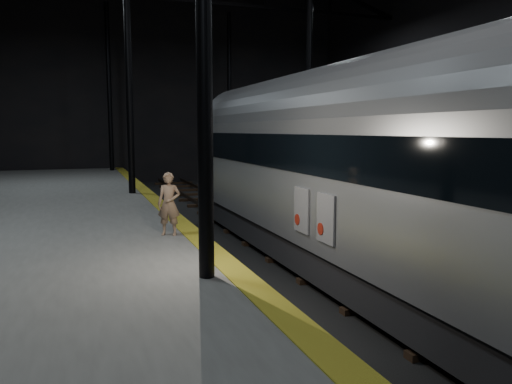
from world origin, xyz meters
name	(u,v)px	position (x,y,z in m)	size (l,w,h in m)	color
ground	(308,258)	(0.00, 0.00, 0.00)	(44.00, 44.00, 0.00)	black
tactile_strip	(189,230)	(-3.25, 0.00, 1.00)	(0.50, 43.80, 0.01)	olive
track	(308,256)	(0.00, 0.00, 0.07)	(2.40, 43.00, 0.24)	#3F3328
train	(363,165)	(0.00, -2.66, 2.71)	(2.73, 18.19, 4.86)	#9DA0A5
woman	(169,204)	(-3.80, -0.41, 1.74)	(0.54, 0.35, 1.48)	#917158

